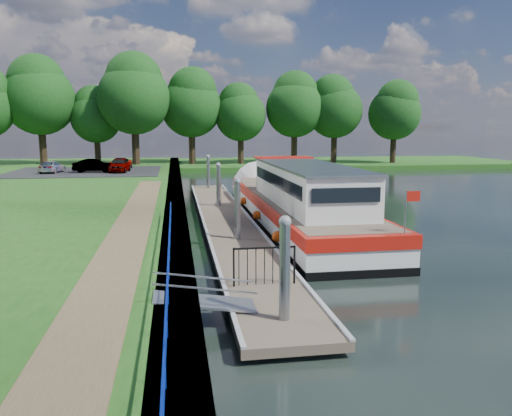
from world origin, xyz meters
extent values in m
plane|color=black|center=(0.00, 0.00, 0.00)|extent=(160.00, 160.00, 0.00)
cube|color=#473D2D|center=(-2.55, 15.00, 0.39)|extent=(1.10, 90.00, 0.78)
cube|color=#1E4E16|center=(12.00, 52.00, 0.30)|extent=(60.00, 18.00, 0.60)
cube|color=brown|center=(-4.40, 8.00, 0.80)|extent=(1.60, 40.00, 0.05)
cube|color=black|center=(-11.00, 38.00, 0.81)|extent=(14.00, 12.00, 0.06)
cube|color=#0C2DBF|center=(-2.75, 3.00, 1.48)|extent=(0.04, 18.00, 0.04)
cube|color=#0C2DBF|center=(-2.75, 3.00, 1.12)|extent=(0.03, 18.00, 0.03)
cylinder|color=#0C2DBF|center=(-2.75, -4.00, 1.14)|extent=(0.04, 0.04, 0.72)
cylinder|color=#0C2DBF|center=(-2.75, -2.00, 1.14)|extent=(0.04, 0.04, 0.72)
cylinder|color=#0C2DBF|center=(-2.75, 0.00, 1.14)|extent=(0.04, 0.04, 0.72)
cylinder|color=#0C2DBF|center=(-2.75, 2.00, 1.14)|extent=(0.04, 0.04, 0.72)
cylinder|color=#0C2DBF|center=(-2.75, 4.00, 1.14)|extent=(0.04, 0.04, 0.72)
cylinder|color=#0C2DBF|center=(-2.75, 6.00, 1.14)|extent=(0.04, 0.04, 0.72)
cylinder|color=#0C2DBF|center=(-2.75, 8.00, 1.14)|extent=(0.04, 0.04, 0.72)
cylinder|color=#0C2DBF|center=(-2.75, 10.00, 1.14)|extent=(0.04, 0.04, 0.72)
cylinder|color=#0C2DBF|center=(-2.75, 12.00, 1.14)|extent=(0.04, 0.04, 0.72)
cube|color=brown|center=(0.00, 13.00, 0.28)|extent=(2.50, 30.00, 0.24)
cube|color=#9EA0A3|center=(0.00, 1.00, 0.05)|extent=(2.30, 5.00, 0.30)
cube|color=#9EA0A3|center=(0.00, 9.00, 0.05)|extent=(2.30, 5.00, 0.30)
cube|color=#9EA0A3|center=(0.00, 17.00, 0.05)|extent=(2.30, 5.00, 0.30)
cube|color=#9EA0A3|center=(0.00, 25.00, 0.05)|extent=(2.30, 5.00, 0.30)
cube|color=#9EA0A3|center=(1.19, 13.00, 0.43)|extent=(0.12, 30.00, 0.06)
cube|color=#9EA0A3|center=(-1.19, 13.00, 0.43)|extent=(0.12, 30.00, 0.06)
cylinder|color=gray|center=(0.00, -0.50, 1.10)|extent=(0.26, 0.26, 3.40)
sphere|color=gray|center=(0.00, -0.50, 2.80)|extent=(0.30, 0.30, 0.30)
cylinder|color=gray|center=(0.00, 8.50, 1.10)|extent=(0.26, 0.26, 3.40)
sphere|color=gray|center=(0.00, 8.50, 2.80)|extent=(0.30, 0.30, 0.30)
cylinder|color=gray|center=(0.00, 17.50, 1.10)|extent=(0.26, 0.26, 3.40)
sphere|color=gray|center=(0.00, 17.50, 2.80)|extent=(0.30, 0.30, 0.30)
cylinder|color=gray|center=(0.00, 26.50, 1.10)|extent=(0.26, 0.26, 3.40)
sphere|color=gray|center=(0.00, 26.50, 2.80)|extent=(0.30, 0.30, 0.30)
cube|color=#A5A8AD|center=(-1.85, 0.50, 0.60)|extent=(2.58, 1.00, 0.43)
cube|color=#A5A8AD|center=(-1.85, 0.02, 1.10)|extent=(2.58, 0.04, 0.41)
cube|color=#A5A8AD|center=(-1.85, 0.98, 1.10)|extent=(2.58, 0.04, 0.41)
cube|color=black|center=(-0.90, 2.20, 0.98)|extent=(0.05, 0.05, 1.15)
cube|color=black|center=(0.90, 2.20, 0.98)|extent=(0.05, 0.05, 1.15)
cube|color=black|center=(0.00, 2.20, 1.52)|extent=(1.85, 0.05, 0.05)
cube|color=black|center=(-0.75, 2.20, 0.98)|extent=(0.02, 0.02, 1.10)
cube|color=black|center=(-0.50, 2.20, 0.98)|extent=(0.02, 0.02, 1.10)
cube|color=black|center=(-0.25, 2.20, 0.98)|extent=(0.02, 0.02, 1.10)
cube|color=black|center=(0.00, 2.20, 0.98)|extent=(0.02, 0.02, 1.10)
cube|color=black|center=(0.25, 2.20, 0.98)|extent=(0.02, 0.02, 1.10)
cube|color=black|center=(0.50, 2.20, 0.98)|extent=(0.02, 0.02, 1.10)
cube|color=black|center=(0.75, 2.20, 0.98)|extent=(0.02, 0.02, 1.10)
cube|color=black|center=(3.60, 13.50, 0.02)|extent=(4.00, 20.00, 0.55)
cube|color=silver|center=(3.60, 13.50, 0.62)|extent=(3.96, 19.90, 0.65)
cube|color=#B1150C|center=(3.60, 13.50, 1.18)|extent=(4.04, 20.00, 0.48)
cube|color=brown|center=(3.60, 13.50, 1.42)|extent=(3.68, 19.20, 0.04)
cone|color=silver|center=(3.60, 23.90, 0.55)|extent=(4.00, 1.50, 4.00)
cube|color=silver|center=(3.60, 11.00, 2.30)|extent=(3.00, 11.00, 1.75)
cube|color=gray|center=(3.60, 11.00, 3.22)|extent=(3.10, 11.20, 0.10)
cube|color=black|center=(2.08, 11.00, 2.55)|extent=(0.04, 10.00, 0.55)
cube|color=black|center=(5.12, 11.00, 2.55)|extent=(0.04, 10.00, 0.55)
cube|color=black|center=(3.60, 16.55, 2.55)|extent=(2.60, 0.04, 0.55)
cube|color=black|center=(3.60, 5.45, 2.55)|extent=(2.60, 0.04, 0.55)
cube|color=#B1150C|center=(3.60, 16.20, 3.30)|extent=(3.20, 1.60, 0.06)
cylinder|color=gray|center=(5.10, 3.80, 2.15)|extent=(0.05, 0.05, 1.50)
cube|color=#B1150C|center=(5.35, 3.80, 2.70)|extent=(0.50, 0.02, 0.35)
sphere|color=#CC440B|center=(1.48, 7.50, 0.65)|extent=(0.44, 0.44, 0.44)
sphere|color=#CC440B|center=(1.48, 12.50, 0.65)|extent=(0.44, 0.44, 0.44)
sphere|color=#CC440B|center=(1.48, 17.50, 0.65)|extent=(0.44, 0.44, 0.44)
imported|color=#594C47|center=(2.40, 7.58, 2.30)|extent=(0.56, 0.72, 1.72)
cylinder|color=#332316|center=(-17.49, 49.36, 2.70)|extent=(0.83, 0.83, 4.21)
sphere|color=#103812|center=(-17.49, 49.36, 8.08)|extent=(7.95, 7.95, 7.95)
sphere|color=#103812|center=(-17.71, 49.47, 10.07)|extent=(6.31, 6.31, 6.31)
cylinder|color=#332316|center=(-11.50, 49.87, 2.15)|extent=(0.70, 0.70, 3.10)
sphere|color=#103812|center=(-11.50, 49.87, 6.11)|extent=(5.85, 5.85, 5.85)
sphere|color=#103812|center=(-11.67, 50.04, 7.57)|extent=(4.65, 4.65, 4.65)
cylinder|color=#332316|center=(-6.89, 47.36, 2.75)|extent=(0.84, 0.84, 4.29)
sphere|color=#103812|center=(-6.89, 47.36, 8.23)|extent=(8.10, 8.10, 8.10)
sphere|color=#103812|center=(-6.84, 47.51, 10.25)|extent=(6.44, 6.44, 6.44)
cylinder|color=#332316|center=(-0.41, 49.36, 2.52)|extent=(0.79, 0.79, 3.83)
sphere|color=#103812|center=(-0.41, 49.36, 7.42)|extent=(7.24, 7.24, 7.24)
sphere|color=#103812|center=(-0.22, 49.13, 9.23)|extent=(5.75, 5.75, 5.75)
cylinder|color=#332316|center=(5.49, 49.09, 2.23)|extent=(0.72, 0.72, 3.26)
sphere|color=#103812|center=(5.49, 49.09, 6.40)|extent=(6.16, 6.16, 6.16)
sphere|color=#103812|center=(5.30, 49.34, 7.93)|extent=(4.89, 4.89, 4.89)
cylinder|color=#332316|center=(12.25, 49.38, 2.49)|extent=(0.78, 0.78, 3.77)
sphere|color=#103812|center=(12.25, 49.38, 7.31)|extent=(7.13, 7.13, 7.13)
sphere|color=#103812|center=(12.38, 49.62, 9.09)|extent=(5.66, 5.66, 5.66)
cylinder|color=#332316|center=(17.42, 49.40, 2.42)|extent=(0.77, 0.77, 3.65)
sphere|color=#103812|center=(17.42, 49.40, 7.09)|extent=(6.89, 6.89, 6.89)
sphere|color=#103812|center=(17.07, 49.41, 8.81)|extent=(5.47, 5.47, 5.47)
cylinder|color=#332316|center=(24.52, 47.52, 2.30)|extent=(0.74, 0.74, 3.41)
sphere|color=#103812|center=(24.52, 47.52, 6.66)|extent=(6.43, 6.43, 6.43)
sphere|color=#103812|center=(24.75, 47.30, 8.26)|extent=(5.11, 5.11, 5.11)
imported|color=#999999|center=(-7.65, 36.75, 1.51)|extent=(1.94, 4.07, 1.34)
imported|color=#999999|center=(-10.00, 36.81, 1.46)|extent=(3.78, 1.37, 1.24)
imported|color=#999999|center=(-13.80, 37.09, 1.37)|extent=(1.96, 3.86, 1.07)
imported|color=#999999|center=(-7.95, 39.90, 1.40)|extent=(2.27, 4.23, 1.13)
camera|label=1|loc=(-2.51, -11.67, 4.97)|focal=35.00mm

